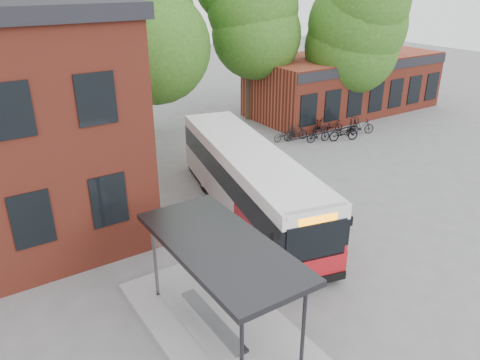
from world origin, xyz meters
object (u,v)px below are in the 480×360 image
bicycle_extra_0 (362,127)px  bicycle_4 (344,133)px  bicycle_0 (285,134)px  bicycle_7 (352,126)px  bicycle_1 (296,133)px  bicycle_5 (319,126)px  bicycle_2 (293,132)px  bus_shelter (221,288)px  bicycle_3 (318,135)px  bicycle_6 (332,126)px  city_bus (248,182)px

bicycle_extra_0 → bicycle_4: bearing=122.0°
bicycle_0 → bicycle_7: bearing=-109.8°
bicycle_1 → bicycle_5: size_ratio=0.99×
bicycle_0 → bicycle_2: bearing=-96.3°
bus_shelter → bicycle_3: (13.18, 10.62, -0.98)m
bicycle_2 → bicycle_7: size_ratio=0.92×
bicycle_1 → bicycle_extra_0: 4.42m
bicycle_1 → bicycle_3: 1.35m
bicycle_3 → bicycle_4: (1.47, -0.61, 0.02)m
bicycle_6 → bicycle_3: bearing=129.1°
bicycle_2 → bicycle_3: 1.56m
bicycle_0 → bicycle_4: bearing=-125.9°
bicycle_0 → bicycle_6: (3.50, -0.36, -0.02)m
bicycle_4 → bus_shelter: bearing=143.4°
bicycle_1 → bicycle_6: size_ratio=1.04×
bicycle_4 → bicycle_5: bicycle_5 is taller
bicycle_0 → bicycle_6: 3.52m
bicycle_6 → bicycle_7: (0.84, -0.95, 0.11)m
bicycle_3 → bicycle_4: bearing=-100.5°
bus_shelter → bicycle_3: bus_shelter is taller
bicycle_3 → bicycle_7: bicycle_7 is taller
bicycle_5 → bicycle_7: size_ratio=0.94×
bicycle_0 → bicycle_6: bearing=-98.8°
bicycle_3 → bicycle_5: size_ratio=0.96×
bicycle_7 → bicycle_extra_0: (0.49, -0.34, -0.03)m
bus_shelter → bicycle_2: bus_shelter is taller
bicycle_6 → bus_shelter: bearing=140.7°
bicycle_0 → bicycle_5: bearing=-94.5°
bus_shelter → bicycle_4: size_ratio=3.79×
bicycle_1 → bicycle_4: bicycle_1 is taller
bicycle_4 → city_bus: bearing=133.6°
bicycle_2 → bicycle_6: 2.89m
bicycle_4 → bicycle_7: 1.49m
city_bus → bicycle_2: size_ratio=7.15×
bicycle_1 → bicycle_6: 2.88m
bicycle_extra_0 → city_bus: bearing=135.7°
bicycle_3 → bicycle_6: (1.99, 0.96, -0.06)m
bicycle_3 → bicycle_extra_0: size_ratio=0.97×
bus_shelter → bicycle_0: bus_shelter is taller
bicycle_2 → bicycle_5: bearing=-115.6°
bicycle_extra_0 → bicycle_3: bearing=107.8°
bus_shelter → bicycle_1: (12.29, 11.64, -0.96)m
city_bus → bicycle_6: city_bus is taller
bicycle_0 → bicycle_6: size_ratio=1.05×
bicycle_1 → bicycle_3: bearing=-128.0°
bicycle_extra_0 → bicycle_0: bearing=94.6°
bicycle_2 → bicycle_5: bicycle_5 is taller
bicycle_2 → bicycle_4: 3.02m
bus_shelter → bicycle_4: 17.77m
bicycle_1 → bicycle_7: 3.85m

